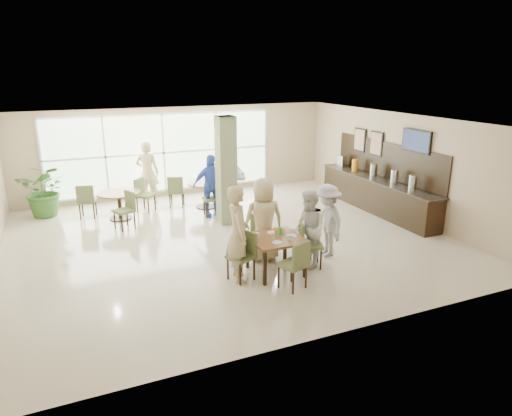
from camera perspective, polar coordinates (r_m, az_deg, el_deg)
name	(u,v)px	position (r m, az deg, el deg)	size (l,w,h in m)	color
ground	(229,239)	(10.99, -3.45, -3.92)	(10.00, 10.00, 0.00)	beige
room_shell	(227,170)	(10.50, -3.62, 4.78)	(10.00, 10.00, 10.00)	white
window_bank	(164,153)	(14.65, -11.46, 6.77)	(7.00, 0.04, 7.00)	silver
column	(226,171)	(11.80, -3.75, 4.64)	(0.45, 0.45, 2.80)	#6C7A55
main_table	(276,241)	(9.01, 2.49, -4.19)	(1.02, 1.02, 0.75)	brown
round_table_left	(119,198)	(12.83, -16.75, 1.19)	(1.15, 1.15, 0.75)	brown
round_table_right	(206,188)	(13.43, -6.33, 2.45)	(1.07, 1.07, 0.75)	brown
chairs_main_table	(277,250)	(9.10, 2.60, -5.27)	(2.12, 2.11, 0.95)	#576236
chairs_table_left	(119,202)	(12.86, -16.74, 0.73)	(2.16, 1.89, 0.95)	#576236
chairs_table_right	(203,192)	(13.44, -6.62, 2.04)	(2.04, 1.87, 0.95)	#576236
tabletop_clutter	(278,234)	(8.99, 2.75, -3.26)	(0.79, 0.74, 0.21)	white
buffet_counter	(377,192)	(13.47, 14.85, 1.95)	(0.64, 4.70, 1.95)	black
wall_tv	(416,141)	(12.49, 19.41, 7.90)	(0.06, 1.00, 0.58)	black
framed_art_a	(376,144)	(13.74, 14.82, 7.79)	(0.05, 0.55, 0.70)	black
framed_art_b	(360,140)	(14.37, 12.86, 8.31)	(0.05, 0.55, 0.70)	black
potted_plant	(45,190)	(13.77, -24.85, 2.03)	(1.32, 1.32, 1.47)	#356528
teen_left	(238,234)	(8.63, -2.27, -3.23)	(0.68, 0.45, 1.88)	#C7B284
teen_far	(263,220)	(9.56, 0.94, -1.46)	(0.87, 0.48, 1.79)	#C7B284
teen_right	(309,229)	(9.32, 6.61, -2.63)	(0.79, 0.61, 1.62)	white
teen_standing	(327,220)	(9.93, 8.89, -1.55)	(1.03, 0.59, 1.59)	#AAA9AC
adult_a	(211,186)	(12.55, -5.68, 2.81)	(1.01, 0.57, 1.72)	#4260C7
adult_b	(230,176)	(13.52, -3.30, 4.00)	(1.64, 0.71, 1.76)	white
adult_standing	(147,172)	(14.09, -13.42, 4.35)	(0.69, 0.45, 1.88)	#C7B284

